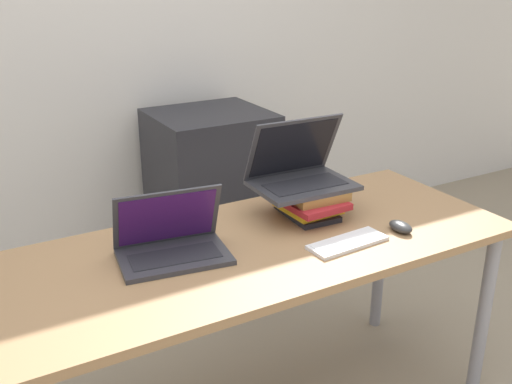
# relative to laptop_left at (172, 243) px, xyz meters

# --- Properties ---
(wall_back) EXTENTS (8.00, 0.05, 2.70)m
(wall_back) POSITION_rel_laptop_left_xyz_m (0.29, 1.50, 0.55)
(wall_back) COLOR silver
(wall_back) RESTS_ON ground_plane
(desk) EXTENTS (1.73, 0.71, 0.75)m
(desk) POSITION_rel_laptop_left_xyz_m (0.29, -0.05, -0.12)
(desk) COLOR #9E754C
(desk) RESTS_ON ground_plane
(laptop_left) EXTENTS (0.37, 0.27, 0.22)m
(laptop_left) POSITION_rel_laptop_left_xyz_m (0.00, 0.00, 0.00)
(laptop_left) COLOR #333338
(laptop_left) RESTS_ON desk
(book_stack) EXTENTS (0.23, 0.28, 0.11)m
(book_stack) POSITION_rel_laptop_left_xyz_m (0.56, 0.06, 0.01)
(book_stack) COLOR black
(book_stack) RESTS_ON desk
(laptop_on_books) EXTENTS (0.36, 0.27, 0.25)m
(laptop_on_books) POSITION_rel_laptop_left_xyz_m (0.54, 0.10, 0.11)
(laptop_on_books) COLOR #333338
(laptop_on_books) RESTS_ON book_stack
(wireless_keyboard) EXTENTS (0.28, 0.12, 0.01)m
(wireless_keyboard) POSITION_rel_laptop_left_xyz_m (0.53, -0.21, -0.04)
(wireless_keyboard) COLOR white
(wireless_keyboard) RESTS_ON desk
(mouse) EXTENTS (0.06, 0.10, 0.03)m
(mouse) POSITION_rel_laptop_left_xyz_m (0.75, -0.22, -0.03)
(mouse) COLOR #2D2D2D
(mouse) RESTS_ON desk
(mini_fridge) EXTENTS (0.58, 0.55, 0.90)m
(mini_fridge) POSITION_rel_laptop_left_xyz_m (0.67, 1.12, -0.35)
(mini_fridge) COLOR #232328
(mini_fridge) RESTS_ON ground_plane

